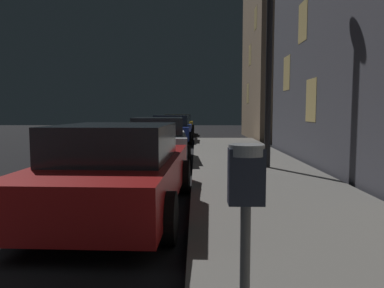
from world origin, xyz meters
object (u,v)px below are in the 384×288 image
car_blue (172,129)px  street_lamp (270,16)px  car_red (119,169)px  car_yellow_cab (178,125)px  car_silver (159,139)px  parking_meter (246,204)px

car_blue → street_lamp: street_lamp is taller
car_red → street_lamp: 6.01m
car_blue → car_yellow_cab: bearing=90.0°
car_red → car_yellow_cab: same height
car_blue → car_red: bearing=-90.0°
car_red → street_lamp: bearing=51.1°
car_silver → street_lamp: bearing=-36.7°
car_red → street_lamp: (3.13, 3.89, 3.35)m
parking_meter → street_lamp: (1.62, 7.77, 2.91)m
parking_meter → car_yellow_cab: size_ratio=0.30×
parking_meter → street_lamp: street_lamp is taller
parking_meter → car_silver: size_ratio=0.29×
parking_meter → car_blue: parking_meter is taller
car_yellow_cab → street_lamp: size_ratio=0.73×
car_blue → street_lamp: 10.31m
car_silver → street_lamp: size_ratio=0.76×
car_silver → car_blue: 6.90m
car_red → car_blue: same height
street_lamp → car_blue: bearing=108.7°
car_red → car_yellow_cab: bearing=90.0°
car_silver → street_lamp: (3.13, -2.33, 3.35)m
car_blue → parking_meter: bearing=-84.9°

